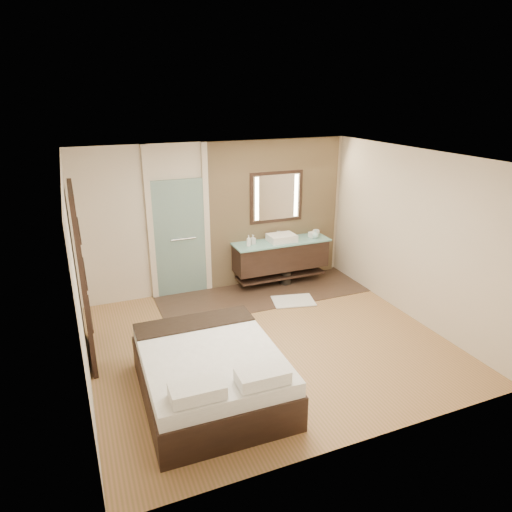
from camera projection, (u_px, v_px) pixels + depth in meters
name	position (u px, v px, depth m)	size (l,w,h in m)	color
floor	(268.00, 342.00, 6.76)	(5.00, 5.00, 0.00)	olive
tile_strip	(263.00, 293.00, 8.37)	(3.80, 1.30, 0.01)	#3B2A20
stone_wall	(275.00, 212.00, 8.62)	(2.60, 0.08, 2.70)	tan
vanity	(281.00, 255.00, 8.63)	(1.85, 0.55, 0.88)	black
mirror_unit	(276.00, 197.00, 8.47)	(1.06, 0.04, 0.96)	black
frosted_door	(180.00, 233.00, 8.02)	(1.10, 0.12, 2.70)	#ADDBD2
shoji_partition	(83.00, 276.00, 6.01)	(0.06, 1.20, 2.40)	black
bed	(211.00, 373.00, 5.47)	(1.64, 2.03, 0.77)	black
bath_mat	(293.00, 301.00, 8.04)	(0.72, 0.50, 0.02)	silver
waste_bin	(286.00, 278.00, 8.75)	(0.21, 0.21, 0.26)	black
tissue_box	(312.00, 235.00, 8.73)	(0.12, 0.12, 0.10)	silver
soap_bottle_a	(249.00, 241.00, 8.20)	(0.08, 0.08, 0.20)	white
soap_bottle_b	(253.00, 239.00, 8.32)	(0.08, 0.08, 0.18)	#B2B2B2
soap_bottle_c	(315.00, 234.00, 8.67)	(0.13, 0.13, 0.17)	silver
cup	(316.00, 233.00, 8.85)	(0.13, 0.13, 0.11)	white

